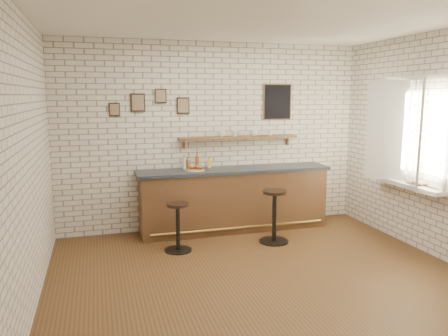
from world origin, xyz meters
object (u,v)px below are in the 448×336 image
(bar_stool_left, at_px, (178,226))
(shelf_cup_a, at_px, (222,134))
(shelf_cup_b, at_px, (235,133))
(bar_counter, at_px, (234,199))
(book_upper, at_px, (414,183))
(bitters_bottle_white, at_px, (184,164))
(bar_stool_right, at_px, (274,215))
(ciabatta_sandwich, at_px, (196,167))
(sandwich_plate, at_px, (196,170))
(bitters_bottle_amber, at_px, (197,162))
(book_lower, at_px, (414,184))
(bitters_bottle_brown, at_px, (188,164))
(shelf_cup_d, at_px, (270,133))
(shelf_cup_c, at_px, (254,133))
(condiment_bottle_yellow, at_px, (209,163))

(bar_stool_left, distance_m, shelf_cup_a, 1.76)
(shelf_cup_b, bearing_deg, bar_counter, -156.68)
(bar_counter, bearing_deg, book_upper, -36.76)
(bitters_bottle_white, bearing_deg, bar_stool_right, -38.79)
(ciabatta_sandwich, bearing_deg, sandwich_plate, 180.00)
(bitters_bottle_amber, bearing_deg, book_lower, -33.04)
(bitters_bottle_brown, height_order, shelf_cup_d, shelf_cup_d)
(shelf_cup_c, height_order, shelf_cup_d, shelf_cup_c)
(bitters_bottle_amber, bearing_deg, shelf_cup_b, 2.83)
(bitters_bottle_white, height_order, condiment_bottle_yellow, bitters_bottle_white)
(shelf_cup_a, relative_size, shelf_cup_c, 1.00)
(bar_counter, xyz_separation_m, condiment_bottle_yellow, (-0.37, 0.17, 0.58))
(shelf_cup_b, height_order, book_upper, shelf_cup_b)
(bar_stool_right, bearing_deg, shelf_cup_a, 118.82)
(sandwich_plate, distance_m, shelf_cup_a, 0.76)
(bar_counter, height_order, bar_stool_right, bar_counter)
(bar_stool_left, relative_size, shelf_cup_c, 5.61)
(shelf_cup_a, bearing_deg, book_upper, -59.69)
(bitters_bottle_brown, distance_m, book_lower, 3.34)
(shelf_cup_b, distance_m, shelf_cup_d, 0.62)
(bitters_bottle_amber, height_order, book_upper, bitters_bottle_amber)
(bitters_bottle_brown, xyz_separation_m, book_lower, (2.84, -1.75, -0.14))
(sandwich_plate, xyz_separation_m, ciabatta_sandwich, (0.01, 0.00, 0.04))
(sandwich_plate, bearing_deg, book_lower, -29.21)
(sandwich_plate, distance_m, shelf_cup_d, 1.45)
(shelf_cup_c, distance_m, book_lower, 2.55)
(bar_counter, relative_size, sandwich_plate, 11.07)
(bitters_bottle_amber, bearing_deg, bitters_bottle_white, -180.00)
(bitters_bottle_white, height_order, bitters_bottle_amber, bitters_bottle_amber)
(bar_counter, bearing_deg, sandwich_plate, -176.92)
(bar_stool_left, xyz_separation_m, shelf_cup_c, (1.45, 0.93, 1.18))
(ciabatta_sandwich, height_order, shelf_cup_c, shelf_cup_c)
(shelf_cup_c, bearing_deg, bitters_bottle_white, 118.42)
(bitters_bottle_amber, bearing_deg, bitters_bottle_brown, 180.00)
(bitters_bottle_white, relative_size, shelf_cup_d, 2.20)
(condiment_bottle_yellow, xyz_separation_m, bar_stool_left, (-0.68, -0.90, -0.72))
(condiment_bottle_yellow, height_order, bar_stool_right, condiment_bottle_yellow)
(bar_counter, xyz_separation_m, book_lower, (2.12, -1.58, 0.44))
(bitters_bottle_brown, relative_size, book_lower, 0.75)
(bitters_bottle_brown, height_order, bitters_bottle_amber, bitters_bottle_amber)
(condiment_bottle_yellow, xyz_separation_m, shelf_cup_d, (1.06, 0.03, 0.46))
(bar_stool_left, bearing_deg, sandwich_plate, 59.20)
(bar_stool_left, distance_m, book_lower, 3.34)
(shelf_cup_a, relative_size, book_lower, 0.49)
(condiment_bottle_yellow, distance_m, book_lower, 3.05)
(bar_stool_left, bearing_deg, book_upper, -15.08)
(shelf_cup_a, bearing_deg, condiment_bottle_yellow, 166.56)
(bitters_bottle_amber, xyz_separation_m, shelf_cup_d, (1.25, 0.03, 0.43))
(bar_counter, distance_m, bar_stool_left, 1.29)
(shelf_cup_a, distance_m, book_lower, 2.95)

